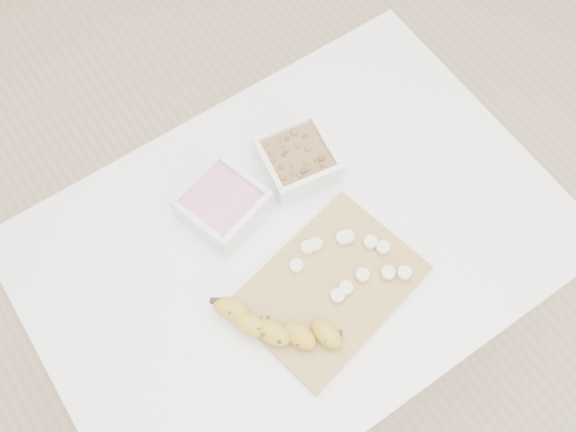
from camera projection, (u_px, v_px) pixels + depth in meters
ground at (294, 338)px, 1.90m from camera, size 3.50×3.50×0.00m
table at (296, 259)px, 1.31m from camera, size 1.00×0.70×0.75m
bowl_yogurt at (223, 204)px, 1.22m from camera, size 0.17×0.17×0.06m
bowl_granola at (298, 160)px, 1.26m from camera, size 0.15×0.15×0.06m
cutting_board at (330, 287)px, 1.17m from camera, size 0.36×0.29×0.01m
banana at (280, 326)px, 1.12m from camera, size 0.16×0.23×0.04m
banana_slices at (350, 260)px, 1.18m from camera, size 0.18×0.17×0.02m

